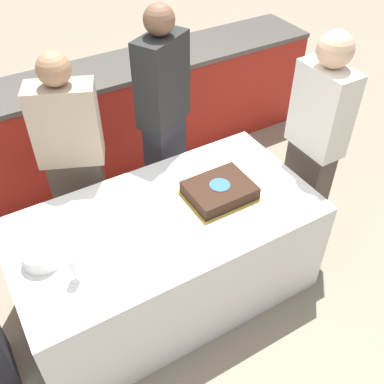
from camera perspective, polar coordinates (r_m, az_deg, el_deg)
name	(u,v)px	position (r m, az deg, el deg)	size (l,w,h in m)	color
ground_plane	(169,290)	(3.19, -2.92, -12.36)	(14.00, 14.00, 0.00)	gray
back_counter	(80,127)	(3.96, -14.00, 7.96)	(4.40, 0.58, 0.92)	#A82319
dining_table	(167,256)	(2.91, -3.17, -8.12)	(1.83, 0.95, 0.73)	white
cake	(220,190)	(2.74, 3.51, 0.20)	(0.43, 0.35, 0.09)	gold
plate_stack	(41,256)	(2.49, -18.58, -7.66)	(0.20, 0.20, 0.09)	white
wine_glass	(72,266)	(2.32, -14.94, -9.04)	(0.06, 0.06, 0.16)	white
side_plate_near_cake	(190,172)	(2.93, -0.23, 2.53)	(0.18, 0.18, 0.00)	white
person_cutting_cake	(164,122)	(3.17, -3.57, 8.90)	(0.42, 0.35, 1.68)	#282833
person_seated_right	(314,143)	(3.12, 15.29, 6.01)	(0.22, 0.38, 1.60)	#4C4238
person_standing_back	(74,161)	(3.03, -14.78, 3.81)	(0.45, 0.34, 1.53)	#4C4238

